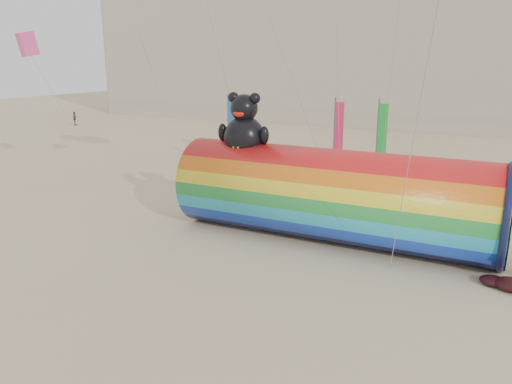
% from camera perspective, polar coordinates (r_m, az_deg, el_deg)
% --- Properties ---
extents(ground, '(160.00, 160.00, 0.00)m').
position_cam_1_polar(ground, '(19.56, -3.34, -7.65)').
color(ground, '#CCB58C').
rests_on(ground, ground).
extents(hotel_building, '(60.40, 15.40, 20.60)m').
position_cam_1_polar(hotel_building, '(65.10, 8.47, 17.26)').
color(hotel_building, '#B7AD99').
rests_on(hotel_building, ground).
extents(windsock_assembly, '(13.45, 4.10, 6.20)m').
position_cam_1_polar(windsock_assembly, '(21.23, 8.77, -0.11)').
color(windsock_assembly, red).
rests_on(windsock_assembly, ground).
extents(festival_banners, '(10.77, 1.06, 5.20)m').
position_cam_1_polar(festival_banners, '(32.86, 6.59, 6.32)').
color(festival_banners, '#59595E').
rests_on(festival_banners, ground).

